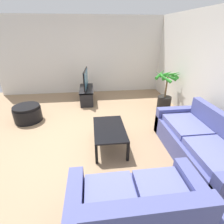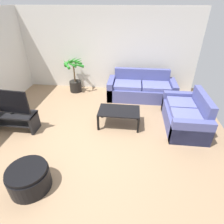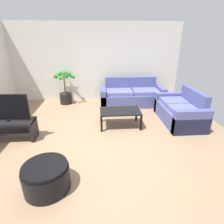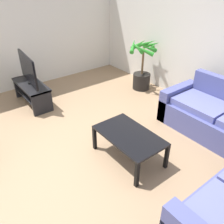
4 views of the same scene
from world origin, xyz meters
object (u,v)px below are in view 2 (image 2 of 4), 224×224
coffee_table (119,112)px  ottoman (29,178)px  couch_loveseat (185,116)px  couch_main (141,90)px  potted_palm (75,78)px  tv (8,102)px  tv_stand (14,119)px

coffee_table → ottoman: (-1.38, -2.06, -0.17)m
couch_loveseat → coffee_table: bearing=-174.8°
couch_main → ottoman: 4.20m
coffee_table → potted_palm: (-1.71, 1.91, 0.11)m
couch_loveseat → tv: bearing=-171.4°
couch_main → coffee_table: size_ratio=2.08×
tv_stand → potted_palm: (0.86, 2.40, 0.19)m
couch_loveseat → coffee_table: (-1.69, -0.15, 0.09)m
tv_stand → potted_palm: potted_palm is taller
tv → couch_loveseat: bearing=8.6°
couch_loveseat → potted_palm: (-3.40, 1.76, 0.20)m
tv_stand → coffee_table: bearing=10.9°
couch_loveseat → tv_stand: 4.31m
couch_main → ottoman: bearing=-118.2°
couch_main → potted_palm: potted_palm is taller
tv_stand → potted_palm: size_ratio=0.93×
couch_main → potted_palm: size_ratio=1.84×
tv_stand → tv: size_ratio=1.07×
tv_stand → potted_palm: 2.56m
tv_stand → couch_loveseat: bearing=8.6°
couch_loveseat → ottoman: size_ratio=2.29×
couch_main → couch_loveseat: 1.84m
couch_loveseat → couch_main: bearing=126.2°
tv → ottoman: tv is taller
couch_main → tv: 3.86m
couch_main → couch_loveseat: same height
ottoman → potted_palm: bearing=94.8°
tv → potted_palm: potted_palm is taller
couch_main → tv_stand: bearing=-146.1°
tv_stand → couch_main: bearing=33.9°
couch_loveseat → potted_palm: bearing=152.7°
potted_palm → ottoman: (0.33, -3.97, -0.28)m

